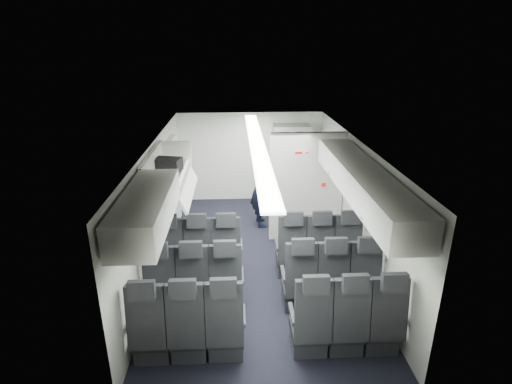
{
  "coord_description": "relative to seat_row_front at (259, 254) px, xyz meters",
  "views": [
    {
      "loc": [
        -0.36,
        -6.3,
        3.68
      ],
      "look_at": [
        0.0,
        0.4,
        1.15
      ],
      "focal_mm": 28.0,
      "sensor_mm": 36.0,
      "label": 1
    }
  ],
  "objects": [
    {
      "name": "carry_on_bag",
      "position": [
        -1.44,
        0.43,
        1.41
      ],
      "size": [
        0.47,
        0.38,
        0.25
      ],
      "primitive_type": "cube",
      "rotation": [
        0.0,
        0.0,
        -0.24
      ],
      "color": "black",
      "rests_on": "overhead_bin_left_front_open"
    },
    {
      "name": "overhead_bin_left_rear",
      "position": [
        -1.4,
        -1.47,
        1.46
      ],
      "size": [
        0.53,
        1.8,
        0.4
      ],
      "color": "silver",
      "rests_on": "cabin_shell"
    },
    {
      "name": "overhead_bin_right_front",
      "position": [
        1.4,
        0.28,
        1.46
      ],
      "size": [
        0.53,
        1.7,
        0.4
      ],
      "color": "silver",
      "rests_on": "cabin_shell"
    },
    {
      "name": "bulkhead_partition",
      "position": [
        0.98,
        1.33,
        0.67
      ],
      "size": [
        1.4,
        0.15,
        2.13
      ],
      "color": "silver",
      "rests_on": "cabin_shell"
    },
    {
      "name": "cabin_shell",
      "position": [
        0.0,
        0.53,
        0.72
      ],
      "size": [
        3.41,
        6.01,
        2.16
      ],
      "color": "black",
      "rests_on": "ground"
    },
    {
      "name": "galley_unit",
      "position": [
        0.95,
        3.25,
        0.55
      ],
      "size": [
        0.85,
        0.52,
        1.9
      ],
      "color": "#939399",
      "rests_on": "cabin_shell"
    },
    {
      "name": "seat_row_mid",
      "position": [
        0.0,
        -0.9,
        0.0
      ],
      "size": [
        3.33,
        0.56,
        1.24
      ],
      "color": "black",
      "rests_on": "cabin_shell"
    },
    {
      "name": "seat_row_rear",
      "position": [
        0.0,
        -1.8,
        0.0
      ],
      "size": [
        3.33,
        0.56,
        1.24
      ],
      "color": "black",
      "rests_on": "cabin_shell"
    },
    {
      "name": "overhead_bin_right_rear",
      "position": [
        1.4,
        -1.47,
        1.46
      ],
      "size": [
        0.53,
        1.8,
        0.4
      ],
      "color": "silver",
      "rests_on": "cabin_shell"
    },
    {
      "name": "seat_row_front",
      "position": [
        0.0,
        0.0,
        0.0
      ],
      "size": [
        3.33,
        0.56,
        1.24
      ],
      "color": "black",
      "rests_on": "cabin_shell"
    },
    {
      "name": "boarding_door",
      "position": [
        -1.64,
        2.09,
        0.55
      ],
      "size": [
        0.12,
        1.27,
        1.86
      ],
      "color": "silver",
      "rests_on": "cabin_shell"
    },
    {
      "name": "papers",
      "position": [
        0.35,
        1.98,
        0.68
      ],
      "size": [
        0.18,
        0.02,
        0.12
      ],
      "primitive_type": "cube",
      "rotation": [
        0.0,
        0.0,
        -0.0
      ],
      "color": "white",
      "rests_on": "flight_attendant"
    },
    {
      "name": "flight_attendant",
      "position": [
        0.16,
        2.03,
        0.44
      ],
      "size": [
        0.49,
        0.67,
        1.68
      ],
      "primitive_type": "imported",
      "rotation": [
        0.0,
        0.0,
        1.72
      ],
      "color": "black",
      "rests_on": "ground"
    },
    {
      "name": "overhead_bin_left_front_open",
      "position": [
        -1.44,
        0.28,
        1.33
      ],
      "size": [
        0.64,
        1.7,
        0.72
      ],
      "color": "#9E9E93",
      "rests_on": "cabin_shell"
    }
  ]
}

